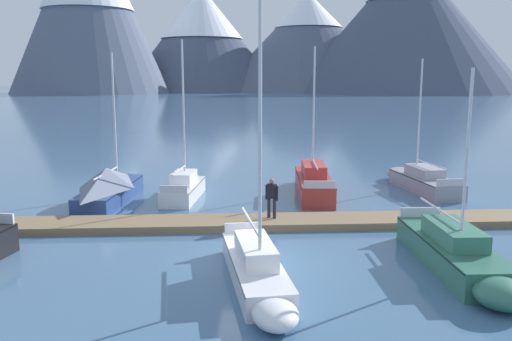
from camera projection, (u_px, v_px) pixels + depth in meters
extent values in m
plane|color=#426689|center=(255.00, 258.00, 18.28)|extent=(700.00, 700.00, 0.00)
cone|color=slate|center=(88.00, 1.00, 197.05)|extent=(58.82, 58.82, 67.54)
cone|color=#424C60|center=(202.00, 40.00, 234.15)|extent=(69.72, 69.72, 44.72)
cone|color=white|center=(201.00, 13.00, 232.18)|extent=(36.26, 36.26, 22.15)
cone|color=#4C566B|center=(308.00, 43.00, 233.36)|extent=(81.54, 81.54, 41.82)
cone|color=white|center=(309.00, 11.00, 230.98)|extent=(30.00, 30.00, 14.65)
cone|color=#424C60|center=(407.00, 24.00, 211.24)|extent=(93.02, 93.02, 53.85)
cube|color=#846B4C|center=(256.00, 222.00, 22.19)|extent=(23.51, 3.55, 0.30)
cylinder|color=#38383D|center=(257.00, 229.00, 21.35)|extent=(22.46, 1.72, 0.24)
cylinder|color=#38383D|center=(254.00, 218.00, 23.05)|extent=(22.46, 1.72, 0.24)
cube|color=navy|center=(110.00, 194.00, 26.46)|extent=(1.93, 6.38, 0.80)
ellipsoid|color=navy|center=(130.00, 181.00, 29.84)|extent=(1.49, 1.64, 0.76)
cube|color=#121D39|center=(110.00, 187.00, 26.40)|extent=(1.97, 6.25, 0.06)
cylinder|color=silver|center=(114.00, 118.00, 27.00)|extent=(0.10, 0.10, 6.55)
cylinder|color=silver|center=(106.00, 173.00, 25.75)|extent=(0.22, 3.45, 0.08)
pyramid|color=slate|center=(106.00, 178.00, 25.84)|extent=(2.13, 5.13, 1.00)
cube|color=silver|center=(184.00, 191.00, 27.06)|extent=(1.79, 4.55, 0.77)
ellipsoid|color=silver|center=(193.00, 182.00, 29.51)|extent=(1.35, 1.57, 0.74)
cube|color=slate|center=(183.00, 185.00, 27.00)|extent=(1.82, 4.47, 0.06)
cylinder|color=silver|center=(184.00, 113.00, 26.79)|extent=(0.10, 0.10, 7.19)
cylinder|color=silver|center=(179.00, 170.00, 25.89)|extent=(0.28, 2.80, 0.08)
cube|color=white|center=(184.00, 178.00, 27.05)|extent=(1.17, 2.08, 0.61)
cube|color=silver|center=(174.00, 189.00, 24.86)|extent=(1.32, 0.20, 0.36)
cube|color=white|center=(255.00, 270.00, 16.17)|extent=(2.33, 5.84, 0.71)
ellipsoid|color=white|center=(275.00, 314.00, 13.13)|extent=(1.43, 1.79, 0.67)
cube|color=slate|center=(255.00, 260.00, 16.12)|extent=(2.35, 5.74, 0.06)
cylinder|color=silver|center=(260.00, 122.00, 14.48)|extent=(0.10, 0.10, 8.47)
cylinder|color=silver|center=(251.00, 222.00, 16.74)|extent=(0.68, 3.44, 0.08)
cube|color=white|center=(255.00, 251.00, 15.92)|extent=(1.39, 2.69, 0.59)
cube|color=silver|center=(242.00, 228.00, 18.76)|extent=(1.24, 0.31, 0.36)
cube|color=#B2332D|center=(314.00, 186.00, 27.73)|extent=(1.71, 6.30, 1.04)
ellipsoid|color=#B2332D|center=(309.00, 174.00, 31.05)|extent=(1.39, 1.41, 0.99)
cube|color=#501614|center=(314.00, 177.00, 27.64)|extent=(1.75, 6.17, 0.06)
cylinder|color=silver|center=(314.00, 111.00, 27.85)|extent=(0.10, 0.10, 6.66)
cylinder|color=silver|center=(315.00, 165.00, 26.85)|extent=(0.13, 2.95, 0.08)
cube|color=#C03A35|center=(314.00, 170.00, 27.73)|extent=(1.17, 2.84, 0.66)
cube|color=silver|center=(319.00, 185.00, 24.60)|extent=(1.45, 0.12, 0.36)
cube|color=#336B56|center=(451.00, 253.00, 17.48)|extent=(2.01, 6.18, 0.87)
ellipsoid|color=#336B56|center=(501.00, 293.00, 14.21)|extent=(1.53, 1.67, 0.82)
cube|color=#163027|center=(451.00, 241.00, 17.42)|extent=(2.04, 6.06, 0.06)
cylinder|color=silver|center=(467.00, 160.00, 16.23)|extent=(0.10, 0.10, 5.55)
cylinder|color=silver|center=(440.00, 210.00, 18.38)|extent=(0.26, 3.65, 0.08)
cube|color=#3A7560|center=(454.00, 233.00, 17.21)|extent=(1.33, 2.80, 0.56)
cube|color=silver|center=(420.00, 212.00, 20.30)|extent=(1.53, 0.18, 0.36)
cube|color=#93939E|center=(425.00, 184.00, 28.80)|extent=(2.70, 5.65, 0.84)
ellipsoid|color=#93939E|center=(400.00, 174.00, 31.79)|extent=(1.85, 2.35, 0.79)
cube|color=#424247|center=(425.00, 177.00, 28.73)|extent=(2.72, 5.55, 0.06)
cylinder|color=silver|center=(420.00, 117.00, 29.20)|extent=(0.10, 0.10, 6.29)
cylinder|color=silver|center=(431.00, 164.00, 28.10)|extent=(0.64, 3.09, 0.08)
cube|color=#A0A0AB|center=(425.00, 171.00, 28.81)|extent=(1.65, 2.62, 0.51)
cube|color=silver|center=(451.00, 182.00, 26.14)|extent=(1.57, 0.38, 0.36)
cylinder|color=#232328|center=(269.00, 208.00, 22.29)|extent=(0.14, 0.14, 0.86)
cylinder|color=#232328|center=(274.00, 208.00, 22.17)|extent=(0.14, 0.14, 0.86)
cube|color=black|center=(272.00, 191.00, 22.10)|extent=(0.44, 0.37, 0.60)
sphere|color=#A37556|center=(272.00, 181.00, 22.03)|extent=(0.22, 0.22, 0.22)
cylinder|color=black|center=(266.00, 192.00, 22.23)|extent=(0.09, 0.09, 0.62)
cylinder|color=black|center=(277.00, 193.00, 21.99)|extent=(0.09, 0.09, 0.62)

